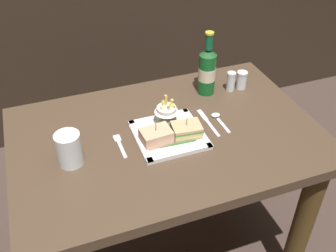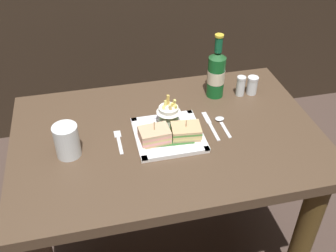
# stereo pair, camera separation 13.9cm
# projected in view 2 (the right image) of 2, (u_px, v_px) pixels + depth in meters

# --- Properties ---
(dining_table) EXTENTS (1.11, 0.73, 0.73)m
(dining_table) POSITION_uv_depth(u_px,v_px,m) (167.00, 163.00, 1.51)
(dining_table) COLOR #4B3828
(dining_table) RESTS_ON ground_plane
(square_plate) EXTENTS (0.24, 0.24, 0.02)m
(square_plate) POSITION_uv_depth(u_px,v_px,m) (169.00, 135.00, 1.40)
(square_plate) COLOR white
(square_plate) RESTS_ON dining_table
(sandwich_half_left) EXTENTS (0.11, 0.08, 0.08)m
(sandwich_half_left) POSITION_uv_depth(u_px,v_px,m) (155.00, 135.00, 1.36)
(sandwich_half_left) COLOR tan
(sandwich_half_left) RESTS_ON square_plate
(sandwich_half_right) EXTENTS (0.11, 0.09, 0.07)m
(sandwich_half_right) POSITION_uv_depth(u_px,v_px,m) (186.00, 131.00, 1.38)
(sandwich_half_right) COLOR tan
(sandwich_half_right) RESTS_ON square_plate
(fries_cup) EXTENTS (0.09, 0.09, 0.12)m
(fries_cup) POSITION_uv_depth(u_px,v_px,m) (169.00, 112.00, 1.42)
(fries_cup) COLOR silver
(fries_cup) RESTS_ON square_plate
(beer_bottle) EXTENTS (0.07, 0.07, 0.27)m
(beer_bottle) POSITION_uv_depth(u_px,v_px,m) (216.00, 73.00, 1.56)
(beer_bottle) COLOR #135D25
(beer_bottle) RESTS_ON dining_table
(water_glass) EXTENTS (0.08, 0.08, 0.12)m
(water_glass) POSITION_uv_depth(u_px,v_px,m) (67.00, 143.00, 1.30)
(water_glass) COLOR silver
(water_glass) RESTS_ON dining_table
(fork) EXTENTS (0.02, 0.13, 0.00)m
(fork) POSITION_uv_depth(u_px,v_px,m) (119.00, 140.00, 1.39)
(fork) COLOR silver
(fork) RESTS_ON dining_table
(knife) EXTENTS (0.02, 0.18, 0.00)m
(knife) POSITION_uv_depth(u_px,v_px,m) (210.00, 124.00, 1.46)
(knife) COLOR silver
(knife) RESTS_ON dining_table
(spoon) EXTENTS (0.04, 0.13, 0.01)m
(spoon) POSITION_uv_depth(u_px,v_px,m) (221.00, 121.00, 1.47)
(spoon) COLOR silver
(spoon) RESTS_ON dining_table
(salt_shaker) EXTENTS (0.04, 0.04, 0.08)m
(salt_shaker) POSITION_uv_depth(u_px,v_px,m) (240.00, 87.00, 1.60)
(salt_shaker) COLOR silver
(salt_shaker) RESTS_ON dining_table
(pepper_shaker) EXTENTS (0.04, 0.04, 0.08)m
(pepper_shaker) POSITION_uv_depth(u_px,v_px,m) (252.00, 86.00, 1.61)
(pepper_shaker) COLOR silver
(pepper_shaker) RESTS_ON dining_table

